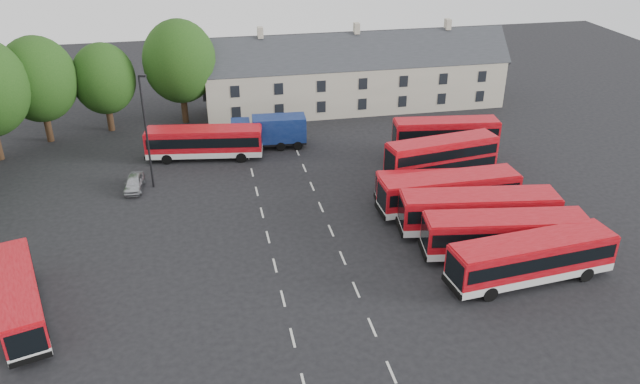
{
  "coord_description": "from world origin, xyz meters",
  "views": [
    {
      "loc": [
        -4.21,
        -39.36,
        25.02
      ],
      "look_at": [
        4.62,
        4.53,
        2.2
      ],
      "focal_mm": 35.0,
      "sensor_mm": 36.0,
      "label": 1
    }
  ],
  "objects_px": {
    "bus_row_a": "(532,256)",
    "lamppost": "(146,129)",
    "bus_dd_south": "(441,158)",
    "bus_west": "(18,295)",
    "box_truck": "(270,131)",
    "silver_car": "(134,183)"
  },
  "relations": [
    {
      "from": "silver_car",
      "to": "box_truck",
      "type": "bearing_deg",
      "value": 33.63
    },
    {
      "from": "bus_row_a",
      "to": "box_truck",
      "type": "relative_size",
      "value": 1.57
    },
    {
      "from": "bus_dd_south",
      "to": "box_truck",
      "type": "xyz_separation_m",
      "value": [
        -14.05,
        11.16,
        -0.55
      ]
    },
    {
      "from": "bus_west",
      "to": "lamppost",
      "type": "relative_size",
      "value": 1.02
    },
    {
      "from": "bus_row_a",
      "to": "bus_dd_south",
      "type": "bearing_deg",
      "value": 85.38
    },
    {
      "from": "bus_west",
      "to": "lamppost",
      "type": "distance_m",
      "value": 19.33
    },
    {
      "from": "bus_row_a",
      "to": "bus_dd_south",
      "type": "height_order",
      "value": "bus_dd_south"
    },
    {
      "from": "bus_row_a",
      "to": "bus_dd_south",
      "type": "xyz_separation_m",
      "value": [
        -0.37,
        15.86,
        0.41
      ]
    },
    {
      "from": "box_truck",
      "to": "silver_car",
      "type": "relative_size",
      "value": 2.02
    },
    {
      "from": "bus_row_a",
      "to": "lamppost",
      "type": "bearing_deg",
      "value": 136.26
    },
    {
      "from": "bus_row_a",
      "to": "lamppost",
      "type": "height_order",
      "value": "lamppost"
    },
    {
      "from": "box_truck",
      "to": "bus_dd_south",
      "type": "bearing_deg",
      "value": -35.12
    },
    {
      "from": "bus_dd_south",
      "to": "silver_car",
      "type": "distance_m",
      "value": 27.47
    },
    {
      "from": "lamppost",
      "to": "bus_west",
      "type": "bearing_deg",
      "value": -113.04
    },
    {
      "from": "bus_dd_south",
      "to": "box_truck",
      "type": "height_order",
      "value": "bus_dd_south"
    },
    {
      "from": "bus_row_a",
      "to": "bus_dd_south",
      "type": "distance_m",
      "value": 15.87
    },
    {
      "from": "box_truck",
      "to": "silver_car",
      "type": "distance_m",
      "value": 14.99
    },
    {
      "from": "bus_row_a",
      "to": "bus_dd_south",
      "type": "relative_size",
      "value": 1.14
    },
    {
      "from": "bus_row_a",
      "to": "silver_car",
      "type": "distance_m",
      "value": 33.91
    },
    {
      "from": "bus_west",
      "to": "box_truck",
      "type": "distance_m",
      "value": 30.86
    },
    {
      "from": "bus_dd_south",
      "to": "lamppost",
      "type": "distance_m",
      "value": 26.02
    },
    {
      "from": "bus_row_a",
      "to": "lamppost",
      "type": "distance_m",
      "value": 32.91
    }
  ]
}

